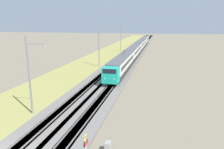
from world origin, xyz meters
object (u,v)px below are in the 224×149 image
(catenary_mast_far, at_px, (121,38))
(equipment_cabinet, at_px, (108,148))
(catenary_mast_near, at_px, (30,75))
(catenary_mast_mid, at_px, (99,47))
(passenger_train, at_px, (137,48))
(crossing_signal_far, at_px, (86,149))

(catenary_mast_far, xyz_separation_m, equipment_cabinet, (-65.02, -10.90, -4.60))
(catenary_mast_near, distance_m, catenary_mast_mid, 29.59)
(catenary_mast_near, bearing_deg, passenger_train, -7.28)
(catenary_mast_mid, height_order, catenary_mast_far, catenary_mast_far)
(passenger_train, bearing_deg, crossing_signal_far, 2.73)
(catenary_mast_far, bearing_deg, equipment_cabinet, -170.48)
(catenary_mast_mid, relative_size, equipment_cabinet, 9.52)
(catenary_mast_near, xyz_separation_m, catenary_mast_mid, (29.59, 0.00, 0.08))
(crossing_signal_far, distance_m, catenary_mast_mid, 39.31)
(catenary_mast_near, distance_m, catenary_mast_far, 59.18)
(catenary_mast_far, bearing_deg, catenary_mast_mid, -180.00)
(crossing_signal_far, xyz_separation_m, catenary_mast_far, (67.53, 9.81, 3.30))
(crossing_signal_far, relative_size, equipment_cabinet, 2.93)
(catenary_mast_far, bearing_deg, crossing_signal_far, -171.73)
(crossing_signal_far, height_order, catenary_mast_mid, catenary_mast_mid)
(catenary_mast_near, bearing_deg, catenary_mast_far, 0.00)
(catenary_mast_mid, bearing_deg, catenary_mast_far, 0.00)
(catenary_mast_near, relative_size, equipment_cabinet, 9.36)
(crossing_signal_far, relative_size, catenary_mast_near, 0.31)
(passenger_train, xyz_separation_m, crossing_signal_far, (-62.03, -2.96, -0.49))
(passenger_train, bearing_deg, catenary_mast_near, -7.28)
(catenary_mast_near, bearing_deg, catenary_mast_mid, 0.00)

